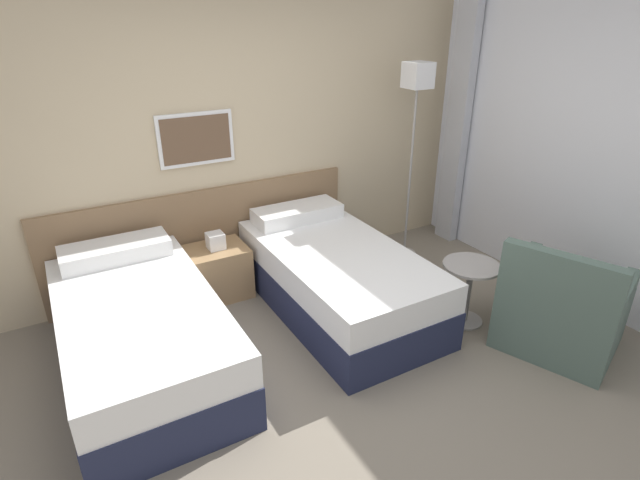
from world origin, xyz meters
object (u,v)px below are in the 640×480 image
side_table (469,282)px  nightstand (218,271)px  armchair (561,312)px  bed_near_door (141,333)px  bed_near_window (337,277)px  floor_lamp (416,99)px

side_table → nightstand: bearing=138.8°
side_table → armchair: (0.37, -0.58, -0.08)m
nightstand → side_table: size_ratio=1.15×
bed_near_door → side_table: (2.41, -0.71, 0.08)m
nightstand → bed_near_window: bearing=-41.0°
floor_lamp → armchair: floor_lamp is taller
side_table → bed_near_window: bearing=138.7°
bed_near_window → floor_lamp: 1.83m
bed_near_door → armchair: (2.78, -1.29, -0.00)m
bed_near_door → nightstand: 1.06m
nightstand → armchair: armchair is taller
bed_near_window → armchair: (1.18, -1.29, -0.00)m
floor_lamp → bed_near_door: bearing=-169.1°
floor_lamp → side_table: size_ratio=3.66×
bed_near_window → floor_lamp: size_ratio=1.00×
floor_lamp → side_table: 1.78m
nightstand → armchair: (1.98, -1.98, 0.05)m
bed_near_door → side_table: size_ratio=3.67×
bed_near_window → side_table: bearing=-41.3°
bed_near_door → bed_near_window: same height
bed_near_window → nightstand: bearing=139.0°
bed_near_door → floor_lamp: 3.11m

